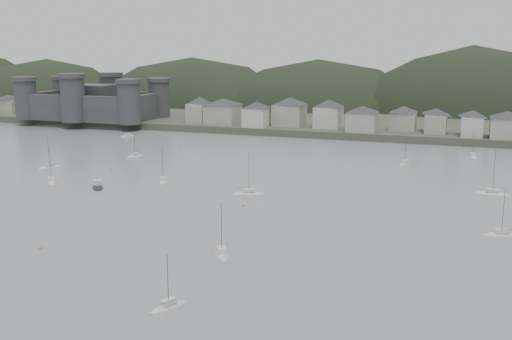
% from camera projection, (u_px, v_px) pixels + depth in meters
% --- Properties ---
extents(ground, '(900.00, 900.00, 0.00)m').
position_uv_depth(ground, '(90.00, 304.00, 92.60)').
color(ground, slate).
rests_on(ground, ground).
extents(far_shore_land, '(900.00, 250.00, 3.00)m').
position_uv_depth(far_shore_land, '(380.00, 107.00, 364.70)').
color(far_shore_land, '#383D2D').
rests_on(far_shore_land, ground).
extents(forested_ridge, '(851.55, 103.94, 102.57)m').
position_uv_depth(forested_ridge, '(381.00, 134.00, 342.07)').
color(forested_ridge, black).
rests_on(forested_ridge, ground).
extents(castle, '(66.00, 43.00, 20.00)m').
position_uv_depth(castle, '(93.00, 102.00, 295.57)').
color(castle, '#333436').
rests_on(castle, far_shore_land).
extents(waterfront_town, '(451.48, 28.46, 12.92)m').
position_uv_depth(waterfront_town, '(468.00, 120.00, 243.64)').
color(waterfront_town, gray).
rests_on(waterfront_town, far_shore_land).
extents(moored_fleet, '(255.39, 172.31, 13.15)m').
position_uv_depth(moored_fleet, '(253.00, 203.00, 150.07)').
color(moored_fleet, silver).
rests_on(moored_fleet, ground).
extents(motor_launch_far, '(6.75, 7.75, 3.83)m').
position_uv_depth(motor_launch_far, '(98.00, 187.00, 166.81)').
color(motor_launch_far, black).
rests_on(motor_launch_far, ground).
extents(mooring_buoys, '(157.20, 144.23, 0.70)m').
position_uv_depth(mooring_buoys, '(294.00, 202.00, 151.24)').
color(mooring_buoys, '#C07C40').
rests_on(mooring_buoys, ground).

